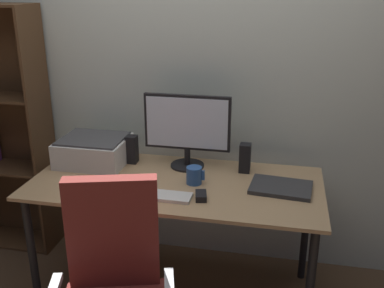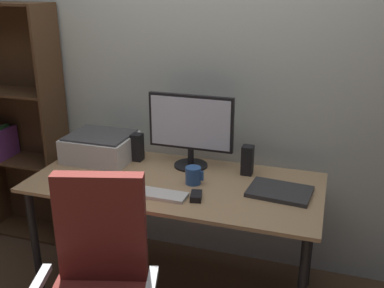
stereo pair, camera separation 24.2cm
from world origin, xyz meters
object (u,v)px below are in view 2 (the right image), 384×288
Objects in this scene: laptop at (280,191)px; speaker_left at (137,147)px; mouse at (196,196)px; monitor at (191,127)px; keyboard at (159,194)px; bookshelf at (20,127)px; desk at (175,194)px; speaker_right at (247,160)px; printer at (101,147)px; coffee_mug at (193,176)px.

laptop is 1.88× the size of speaker_left.
speaker_left reaches higher than mouse.
monitor reaches higher than mouse.
bookshelf is (-1.29, 0.56, 0.06)m from keyboard.
desk is at bearing -94.36° from monitor.
desk is at bearing -33.76° from speaker_left.
monitor is 0.49m from keyboard.
speaker_right is (0.18, 0.39, 0.07)m from mouse.
keyboard is 0.19m from mouse.
mouse is 0.24× the size of printer.
mouse is at bearing -19.93° from bookshelf.
desk is 9.44× the size of speaker_left.
desk is 0.27m from mouse.
bookshelf reaches higher than speaker_right.
coffee_mug reaches higher than mouse.
monitor is 0.38m from speaker_left.
desk is at bearing 86.72° from keyboard.
speaker_left is at bearing 146.24° from desk.
coffee_mug is 0.60× the size of speaker_left.
bookshelf is (-0.75, 0.20, -0.01)m from printer.
mouse is 0.44m from speaker_right.
bookshelf is at bearing 147.91° from mouse.
laptop is 0.92m from speaker_left.
desk is at bearing -172.25° from laptop.
bookshelf is (-0.98, 0.15, -0.02)m from speaker_left.
speaker_left is at bearing -8.47° from bookshelf.
speaker_right reaches higher than desk.
monitor is 0.32m from coffee_mug.
mouse is 0.95× the size of coffee_mug.
bookshelf reaches higher than monitor.
speaker_right is (0.25, 0.22, 0.04)m from coffee_mug.
mouse is at bearing -67.65° from coffee_mug.
coffee_mug is at bearing -139.20° from speaker_right.
printer reaches higher than desk.
coffee_mug is (0.11, -0.00, 0.13)m from desk.
printer is at bearing 142.71° from mouse.
bookshelf is (-1.48, 0.54, 0.05)m from mouse.
mouse is 0.06× the size of bookshelf.
speaker_left is (-0.33, 0.22, 0.17)m from desk.
bookshelf is at bearing 165.48° from coffee_mug.
speaker_right reaches higher than coffee_mug.
laptop reaches higher than desk.
monitor is 5.28× the size of mouse.
desk is 0.45m from speaker_right.
monitor is at bearing -5.95° from bookshelf.
speaker_right reaches higher than mouse.
monitor is 1.34m from bookshelf.
printer is at bearing 165.53° from coffee_mug.
keyboard is (-0.01, -0.20, 0.09)m from desk.
coffee_mug is 0.68m from printer.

